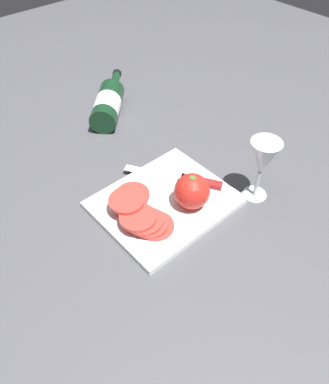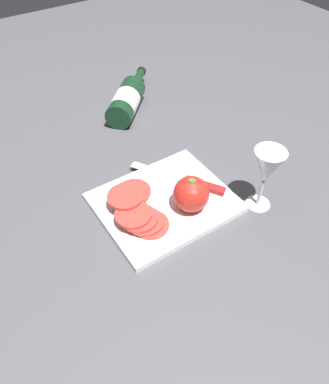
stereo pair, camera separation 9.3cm
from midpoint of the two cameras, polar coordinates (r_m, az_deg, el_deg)
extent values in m
plane|color=#4C4C51|center=(0.93, 0.53, -4.31)|extent=(3.00, 3.00, 0.00)
cube|color=white|center=(0.96, 2.78, -1.75)|extent=(0.33, 0.27, 0.02)
cylinder|color=#14381E|center=(1.26, -3.74, 13.48)|extent=(0.20, 0.20, 0.08)
cone|color=#14381E|center=(1.35, -2.57, 15.89)|extent=(0.07, 0.07, 0.08)
cylinder|color=#14381E|center=(1.40, -2.06, 16.93)|extent=(0.08, 0.08, 0.03)
cylinder|color=black|center=(1.44, -1.61, 17.82)|extent=(0.03, 0.03, 0.03)
cylinder|color=silver|center=(1.25, -3.92, 13.10)|extent=(0.12, 0.12, 0.09)
cylinder|color=silver|center=(1.00, 16.62, -1.81)|extent=(0.06, 0.06, 0.00)
cylinder|color=silver|center=(0.98, 17.09, -0.24)|extent=(0.01, 0.01, 0.07)
cone|color=silver|center=(0.92, 18.19, 3.45)|extent=(0.08, 0.08, 0.09)
cone|color=beige|center=(0.94, 17.84, 2.25)|extent=(0.03, 0.03, 0.04)
sphere|color=red|center=(0.91, 7.01, -0.46)|extent=(0.09, 0.09, 0.09)
cylinder|color=#47702D|center=(0.88, 7.25, 1.44)|extent=(0.02, 0.02, 0.01)
cube|color=silver|center=(1.02, 1.60, 2.89)|extent=(0.10, 0.15, 0.00)
cube|color=silver|center=(1.00, 5.83, 1.78)|extent=(0.03, 0.02, 0.01)
cube|color=maroon|center=(0.99, 8.81, 0.81)|extent=(0.08, 0.11, 0.01)
cylinder|color=#D63D33|center=(0.97, -1.94, -0.04)|extent=(0.09, 0.09, 0.01)
cylinder|color=#D63D33|center=(0.95, -2.23, -0.23)|extent=(0.09, 0.09, 0.01)
cylinder|color=#D63D33|center=(0.94, -2.52, -0.43)|extent=(0.09, 0.09, 0.01)
cylinder|color=#D63D33|center=(0.92, -2.82, -0.63)|extent=(0.09, 0.09, 0.01)
cylinder|color=#D63D33|center=(0.91, -3.14, -0.84)|extent=(0.09, 0.09, 0.01)
cylinder|color=#D63D33|center=(0.89, 0.88, -5.13)|extent=(0.09, 0.09, 0.01)
cylinder|color=#D63D33|center=(0.89, 0.03, -4.66)|extent=(0.09, 0.09, 0.01)
cylinder|color=#D63D33|center=(0.88, -0.82, -4.19)|extent=(0.09, 0.09, 0.01)
cylinder|color=#D63D33|center=(0.88, -1.68, -3.71)|extent=(0.09, 0.09, 0.01)
camera|label=1|loc=(0.05, -87.13, 2.90)|focal=35.00mm
camera|label=2|loc=(0.05, 92.87, -2.90)|focal=35.00mm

